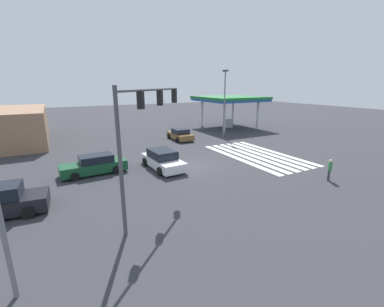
{
  "coord_description": "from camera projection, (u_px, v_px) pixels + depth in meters",
  "views": [
    {
      "loc": [
        -18.35,
        9.89,
        6.75
      ],
      "look_at": [
        0.0,
        0.0,
        1.1
      ],
      "focal_mm": 24.0,
      "sensor_mm": 36.0,
      "label": 1
    }
  ],
  "objects": [
    {
      "name": "ground_plane",
      "position": [
        192.0,
        166.0,
        21.88
      ],
      "size": [
        139.11,
        139.11,
        0.0
      ],
      "primitive_type": "plane",
      "color": "#333338"
    },
    {
      "name": "crosswalk_markings",
      "position": [
        257.0,
        155.0,
        25.2
      ],
      "size": [
        10.89,
        5.35,
        0.01
      ],
      "rotation": [
        0.0,
        0.0,
        1.57
      ],
      "color": "silver",
      "rests_on": "ground_plane"
    },
    {
      "name": "traffic_signal_mast",
      "position": [
        145.0,
        120.0,
        12.89
      ],
      "size": [
        5.15,
        5.15,
        6.72
      ],
      "rotation": [
        0.0,
        0.0,
        -0.79
      ],
      "color": "#47474C",
      "rests_on": "ground_plane"
    },
    {
      "name": "car_0",
      "position": [
        94.0,
        165.0,
        19.83
      ],
      "size": [
        2.18,
        4.93,
        1.49
      ],
      "rotation": [
        0.0,
        0.0,
        1.63
      ],
      "color": "#144728",
      "rests_on": "ground_plane"
    },
    {
      "name": "car_1",
      "position": [
        163.0,
        160.0,
        21.09
      ],
      "size": [
        4.93,
        2.41,
        1.56
      ],
      "rotation": [
        0.0,
        0.0,
        3.21
      ],
      "color": "silver",
      "rests_on": "ground_plane"
    },
    {
      "name": "car_2",
      "position": [
        180.0,
        135.0,
        32.03
      ],
      "size": [
        4.15,
        2.16,
        1.4
      ],
      "rotation": [
        0.0,
        0.0,
        -0.0
      ],
      "color": "brown",
      "rests_on": "ground_plane"
    },
    {
      "name": "gas_station_canopy",
      "position": [
        230.0,
        100.0,
        40.05
      ],
      "size": [
        9.13,
        9.13,
        4.89
      ],
      "color": "#23519E",
      "rests_on": "ground_plane"
    },
    {
      "name": "pedestrian",
      "position": [
        330.0,
        169.0,
        18.34
      ],
      "size": [
        0.41,
        0.41,
        1.59
      ],
      "rotation": [
        0.0,
        0.0,
        0.74
      ],
      "color": "#38383D",
      "rests_on": "ground_plane"
    },
    {
      "name": "street_light_pole_b",
      "position": [
        225.0,
        98.0,
        32.89
      ],
      "size": [
        0.8,
        0.36,
        8.47
      ],
      "color": "slate",
      "rests_on": "ground_plane"
    }
  ]
}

